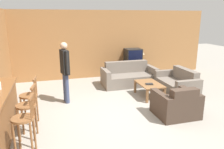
% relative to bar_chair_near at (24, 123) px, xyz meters
% --- Properties ---
extents(ground_plane, '(24.00, 24.00, 0.00)m').
position_rel_bar_chair_near_xyz_m(ground_plane, '(2.20, 0.97, -0.60)').
color(ground_plane, gray).
extents(wall_back, '(9.40, 0.08, 2.60)m').
position_rel_bar_chair_near_xyz_m(wall_back, '(2.20, 4.70, 0.70)').
color(wall_back, '#9E6B3D').
rests_on(wall_back, ground_plane).
extents(bar_chair_near, '(0.43, 0.43, 1.09)m').
position_rel_bar_chair_near_xyz_m(bar_chair_near, '(0.00, 0.00, 0.00)').
color(bar_chair_near, brown).
rests_on(bar_chair_near, ground_plane).
extents(bar_chair_mid, '(0.44, 0.44, 1.09)m').
position_rel_bar_chair_near_xyz_m(bar_chair_mid, '(-0.00, 0.58, 0.00)').
color(bar_chair_mid, brown).
rests_on(bar_chair_mid, ground_plane).
extents(bar_chair_far, '(0.43, 0.43, 1.09)m').
position_rel_bar_chair_near_xyz_m(bar_chair_far, '(-0.00, 1.15, 0.00)').
color(bar_chair_far, brown).
rests_on(bar_chair_far, ground_plane).
extents(couch_far, '(1.88, 0.90, 0.80)m').
position_rel_bar_chair_near_xyz_m(couch_far, '(3.13, 3.34, -0.31)').
color(couch_far, '#70665B').
rests_on(couch_far, ground_plane).
extents(armchair_near, '(0.96, 0.86, 0.78)m').
position_rel_bar_chair_near_xyz_m(armchair_near, '(3.36, 0.64, -0.31)').
color(armchair_near, '#423328').
rests_on(armchair_near, ground_plane).
extents(loveseat_right, '(0.83, 1.44, 0.77)m').
position_rel_bar_chair_near_xyz_m(loveseat_right, '(4.31, 2.10, -0.32)').
color(loveseat_right, '#70665B').
rests_on(loveseat_right, ground_plane).
extents(coffee_table, '(0.62, 0.97, 0.42)m').
position_rel_bar_chair_near_xyz_m(coffee_table, '(3.31, 2.05, -0.24)').
color(coffee_table, brown).
rests_on(coffee_table, ground_plane).
extents(tv_unit, '(1.01, 0.44, 0.60)m').
position_rel_bar_chair_near_xyz_m(tv_unit, '(3.69, 4.41, -0.30)').
color(tv_unit, black).
rests_on(tv_unit, ground_plane).
extents(tv, '(0.64, 0.52, 0.52)m').
position_rel_bar_chair_near_xyz_m(tv, '(3.69, 4.40, 0.26)').
color(tv, black).
rests_on(tv, tv_unit).
extents(book_on_table, '(0.24, 0.18, 0.03)m').
position_rel_bar_chair_near_xyz_m(book_on_table, '(3.26, 1.94, -0.16)').
color(book_on_table, black).
rests_on(book_on_table, coffee_table).
extents(table_lamp, '(0.24, 0.24, 0.50)m').
position_rel_bar_chair_near_xyz_m(table_lamp, '(4.06, 4.41, 0.37)').
color(table_lamp, brown).
rests_on(table_lamp, tv_unit).
extents(person_by_window, '(0.24, 0.51, 1.70)m').
position_rel_bar_chair_near_xyz_m(person_by_window, '(0.87, 2.28, 0.37)').
color(person_by_window, '#384260').
rests_on(person_by_window, ground_plane).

